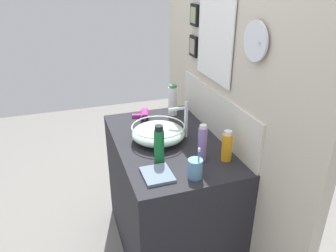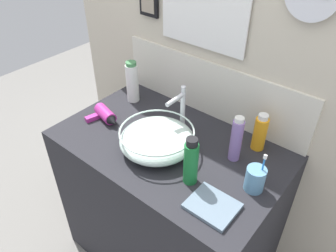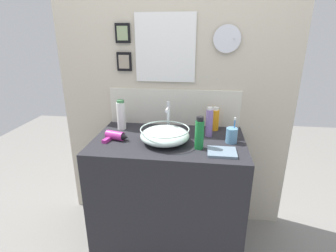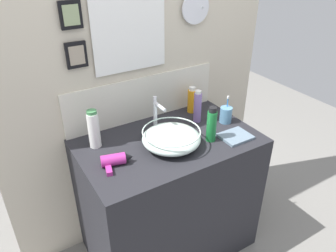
{
  "view_description": "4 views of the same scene",
  "coord_description": "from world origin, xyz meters",
  "px_view_note": "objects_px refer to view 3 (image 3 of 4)",
  "views": [
    {
      "loc": [
        1.75,
        -0.59,
        1.85
      ],
      "look_at": [
        -0.01,
        0.0,
        0.98
      ],
      "focal_mm": 35.0,
      "sensor_mm": 36.0,
      "label": 1
    },
    {
      "loc": [
        0.74,
        -0.9,
        1.86
      ],
      "look_at": [
        -0.01,
        0.0,
        0.98
      ],
      "focal_mm": 35.0,
      "sensor_mm": 36.0,
      "label": 2
    },
    {
      "loc": [
        0.22,
        -1.7,
        1.6
      ],
      "look_at": [
        -0.01,
        0.0,
        0.98
      ],
      "focal_mm": 28.0,
      "sensor_mm": 36.0,
      "label": 3
    },
    {
      "loc": [
        -0.86,
        -1.4,
        1.93
      ],
      "look_at": [
        -0.01,
        0.0,
        0.98
      ],
      "focal_mm": 35.0,
      "sensor_mm": 36.0,
      "label": 4
    }
  ],
  "objects_px": {
    "toothbrush_cup": "(232,135)",
    "lotion_bottle": "(121,115)",
    "glass_bowl_sink": "(165,135)",
    "faucet": "(168,116)",
    "soap_dispenser": "(209,122)",
    "spray_bottle": "(199,134)",
    "shampoo_bottle": "(215,119)",
    "hand_towel": "(222,152)",
    "hair_drier": "(116,136)"
  },
  "relations": [
    {
      "from": "hair_drier",
      "to": "hand_towel",
      "type": "distance_m",
      "value": 0.74
    },
    {
      "from": "hand_towel",
      "to": "soap_dispenser",
      "type": "bearing_deg",
      "value": 105.35
    },
    {
      "from": "lotion_bottle",
      "to": "spray_bottle",
      "type": "distance_m",
      "value": 0.68
    },
    {
      "from": "lotion_bottle",
      "to": "hand_towel",
      "type": "relative_size",
      "value": 1.28
    },
    {
      "from": "spray_bottle",
      "to": "lotion_bottle",
      "type": "bearing_deg",
      "value": 154.18
    },
    {
      "from": "soap_dispenser",
      "to": "faucet",
      "type": "bearing_deg",
      "value": 179.12
    },
    {
      "from": "toothbrush_cup",
      "to": "spray_bottle",
      "type": "relative_size",
      "value": 0.82
    },
    {
      "from": "glass_bowl_sink",
      "to": "lotion_bottle",
      "type": "distance_m",
      "value": 0.44
    },
    {
      "from": "glass_bowl_sink",
      "to": "toothbrush_cup",
      "type": "height_order",
      "value": "toothbrush_cup"
    },
    {
      "from": "glass_bowl_sink",
      "to": "hand_towel",
      "type": "height_order",
      "value": "glass_bowl_sink"
    },
    {
      "from": "shampoo_bottle",
      "to": "soap_dispenser",
      "type": "xyz_separation_m",
      "value": [
        -0.05,
        -0.13,
        0.02
      ]
    },
    {
      "from": "toothbrush_cup",
      "to": "shampoo_bottle",
      "type": "distance_m",
      "value": 0.26
    },
    {
      "from": "lotion_bottle",
      "to": "hand_towel",
      "type": "distance_m",
      "value": 0.84
    },
    {
      "from": "spray_bottle",
      "to": "shampoo_bottle",
      "type": "bearing_deg",
      "value": 72.59
    },
    {
      "from": "lotion_bottle",
      "to": "hand_towel",
      "type": "bearing_deg",
      "value": -24.93
    },
    {
      "from": "hair_drier",
      "to": "spray_bottle",
      "type": "bearing_deg",
      "value": -6.48
    },
    {
      "from": "faucet",
      "to": "shampoo_bottle",
      "type": "relative_size",
      "value": 1.33
    },
    {
      "from": "toothbrush_cup",
      "to": "faucet",
      "type": "bearing_deg",
      "value": 166.62
    },
    {
      "from": "hair_drier",
      "to": "shampoo_bottle",
      "type": "xyz_separation_m",
      "value": [
        0.69,
        0.3,
        0.06
      ]
    },
    {
      "from": "toothbrush_cup",
      "to": "spray_bottle",
      "type": "height_order",
      "value": "spray_bottle"
    },
    {
      "from": "hair_drier",
      "to": "lotion_bottle",
      "type": "relative_size",
      "value": 0.78
    },
    {
      "from": "shampoo_bottle",
      "to": "hand_towel",
      "type": "bearing_deg",
      "value": -85.61
    },
    {
      "from": "hair_drier",
      "to": "lotion_bottle",
      "type": "height_order",
      "value": "lotion_bottle"
    },
    {
      "from": "shampoo_bottle",
      "to": "glass_bowl_sink",
      "type": "bearing_deg",
      "value": -139.57
    },
    {
      "from": "toothbrush_cup",
      "to": "spray_bottle",
      "type": "xyz_separation_m",
      "value": [
        -0.22,
        -0.13,
        0.05
      ]
    },
    {
      "from": "shampoo_bottle",
      "to": "hand_towel",
      "type": "height_order",
      "value": "shampoo_bottle"
    },
    {
      "from": "toothbrush_cup",
      "to": "lotion_bottle",
      "type": "relative_size",
      "value": 0.77
    },
    {
      "from": "lotion_bottle",
      "to": "shampoo_bottle",
      "type": "height_order",
      "value": "lotion_bottle"
    },
    {
      "from": "soap_dispenser",
      "to": "hair_drier",
      "type": "bearing_deg",
      "value": -165.59
    },
    {
      "from": "shampoo_bottle",
      "to": "spray_bottle",
      "type": "height_order",
      "value": "spray_bottle"
    },
    {
      "from": "shampoo_bottle",
      "to": "toothbrush_cup",
      "type": "bearing_deg",
      "value": -65.77
    },
    {
      "from": "spray_bottle",
      "to": "hair_drier",
      "type": "bearing_deg",
      "value": 173.52
    },
    {
      "from": "faucet",
      "to": "hand_towel",
      "type": "distance_m",
      "value": 0.5
    },
    {
      "from": "toothbrush_cup",
      "to": "glass_bowl_sink",
      "type": "bearing_deg",
      "value": -172.11
    },
    {
      "from": "soap_dispenser",
      "to": "hand_towel",
      "type": "relative_size",
      "value": 1.21
    },
    {
      "from": "faucet",
      "to": "soap_dispenser",
      "type": "bearing_deg",
      "value": -0.88
    },
    {
      "from": "glass_bowl_sink",
      "to": "toothbrush_cup",
      "type": "distance_m",
      "value": 0.46
    },
    {
      "from": "faucet",
      "to": "lotion_bottle",
      "type": "bearing_deg",
      "value": 171.25
    },
    {
      "from": "spray_bottle",
      "to": "hand_towel",
      "type": "height_order",
      "value": "spray_bottle"
    },
    {
      "from": "hair_drier",
      "to": "hand_towel",
      "type": "relative_size",
      "value": 1.0
    },
    {
      "from": "hand_towel",
      "to": "shampoo_bottle",
      "type": "bearing_deg",
      "value": 94.39
    },
    {
      "from": "hair_drier",
      "to": "soap_dispenser",
      "type": "distance_m",
      "value": 0.67
    },
    {
      "from": "glass_bowl_sink",
      "to": "hair_drier",
      "type": "bearing_deg",
      "value": -179.94
    },
    {
      "from": "toothbrush_cup",
      "to": "lotion_bottle",
      "type": "bearing_deg",
      "value": 168.7
    },
    {
      "from": "toothbrush_cup",
      "to": "hand_towel",
      "type": "relative_size",
      "value": 0.99
    },
    {
      "from": "spray_bottle",
      "to": "hand_towel",
      "type": "xyz_separation_m",
      "value": [
        0.15,
        -0.06,
        -0.1
      ]
    },
    {
      "from": "faucet",
      "to": "shampoo_bottle",
      "type": "bearing_deg",
      "value": 19.9
    },
    {
      "from": "toothbrush_cup",
      "to": "soap_dispenser",
      "type": "xyz_separation_m",
      "value": [
        -0.15,
        0.1,
        0.05
      ]
    },
    {
      "from": "glass_bowl_sink",
      "to": "soap_dispenser",
      "type": "xyz_separation_m",
      "value": [
        0.3,
        0.17,
        0.05
      ]
    },
    {
      "from": "soap_dispenser",
      "to": "spray_bottle",
      "type": "distance_m",
      "value": 0.24
    }
  ]
}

